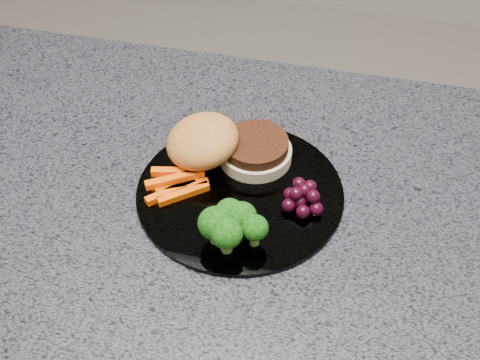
{
  "coord_description": "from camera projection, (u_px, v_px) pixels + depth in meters",
  "views": [
    {
      "loc": [
        0.07,
        -0.55,
        1.51
      ],
      "look_at": [
        -0.06,
        0.01,
        0.93
      ],
      "focal_mm": 50.0,
      "sensor_mm": 36.0,
      "label": 1
    }
  ],
  "objects": [
    {
      "name": "countertop",
      "position": [
        282.0,
        218.0,
        0.84
      ],
      "size": [
        1.2,
        0.6,
        0.04
      ],
      "primitive_type": "cube",
      "color": "#474650",
      "rests_on": "island_cabinet"
    },
    {
      "name": "plate",
      "position": [
        240.0,
        193.0,
        0.84
      ],
      "size": [
        0.26,
        0.26,
        0.01
      ],
      "primitive_type": "cylinder",
      "color": "white",
      "rests_on": "countertop"
    },
    {
      "name": "burger",
      "position": [
        221.0,
        147.0,
        0.86
      ],
      "size": [
        0.19,
        0.14,
        0.05
      ],
      "rotation": [
        0.0,
        0.0,
        0.35
      ],
      "color": "beige",
      "rests_on": "plate"
    },
    {
      "name": "carrot_sticks",
      "position": [
        177.0,
        184.0,
        0.83
      ],
      "size": [
        0.08,
        0.07,
        0.02
      ],
      "rotation": [
        0.0,
        0.0,
        0.3
      ],
      "color": "#FF5604",
      "rests_on": "plate"
    },
    {
      "name": "broccoli",
      "position": [
        231.0,
        223.0,
        0.76
      ],
      "size": [
        0.08,
        0.07,
        0.05
      ],
      "rotation": [
        0.0,
        0.0,
        0.42
      ],
      "color": "olive",
      "rests_on": "plate"
    },
    {
      "name": "grape_bunch",
      "position": [
        303.0,
        197.0,
        0.81
      ],
      "size": [
        0.05,
        0.05,
        0.03
      ],
      "rotation": [
        0.0,
        0.0,
        0.27
      ],
      "color": "black",
      "rests_on": "plate"
    }
  ]
}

